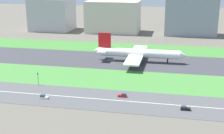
% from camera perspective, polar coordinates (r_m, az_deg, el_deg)
% --- Properties ---
extents(ground_plane, '(800.00, 800.00, 0.00)m').
position_cam_1_polar(ground_plane, '(225.59, -0.15, 1.22)').
color(ground_plane, '#5B564C').
extents(runway, '(280.00, 46.00, 0.10)m').
position_cam_1_polar(runway, '(225.58, -0.15, 1.24)').
color(runway, '#38383D').
rests_on(runway, ground_plane).
extents(grass_median_north, '(280.00, 36.00, 0.10)m').
position_cam_1_polar(grass_median_north, '(264.66, 1.66, 3.51)').
color(grass_median_north, '#3D7A33').
rests_on(grass_median_north, ground_plane).
extents(grass_median_south, '(280.00, 36.00, 0.10)m').
position_cam_1_polar(grass_median_south, '(187.32, -2.71, -1.99)').
color(grass_median_south, '#427F38').
rests_on(grass_median_south, ground_plane).
extents(highway, '(280.00, 28.00, 0.10)m').
position_cam_1_polar(highway, '(158.42, -5.56, -5.56)').
color(highway, '#4C4C4F').
rests_on(highway, ground_plane).
extents(highway_centerline, '(266.00, 0.50, 0.01)m').
position_cam_1_polar(highway_centerline, '(158.40, -5.57, -5.54)').
color(highway_centerline, silver).
rests_on(highway_centerline, highway).
extents(airliner, '(65.00, 56.00, 19.70)m').
position_cam_1_polar(airliner, '(221.11, 4.58, 2.52)').
color(airliner, white).
rests_on(airliner, runway).
extents(car_3, '(4.40, 1.80, 2.00)m').
position_cam_1_polar(car_3, '(158.25, 1.95, -5.17)').
color(car_3, '#B2191E').
rests_on(car_3, highway).
extents(car_0, '(4.40, 1.80, 2.00)m').
position_cam_1_polar(car_0, '(159.82, -12.31, -5.34)').
color(car_0, silver).
rests_on(car_0, highway).
extents(car_1, '(4.40, 1.80, 2.00)m').
position_cam_1_polar(car_1, '(147.26, 13.12, -7.32)').
color(car_1, black).
rests_on(car_1, highway).
extents(traffic_light, '(0.36, 0.50, 7.20)m').
position_cam_1_polar(traffic_light, '(178.39, -13.29, -1.94)').
color(traffic_light, '#4C4C51').
rests_on(traffic_light, highway).
extents(terminal_building, '(42.71, 37.49, 34.39)m').
position_cam_1_polar(terminal_building, '(356.13, -10.80, 9.37)').
color(terminal_building, '#B2B2B7').
rests_on(terminal_building, ground_plane).
extents(hangar_building, '(54.87, 34.14, 32.80)m').
position_cam_1_polar(hangar_building, '(336.41, 0.23, 9.12)').
color(hangar_building, beige).
rests_on(hangar_building, ground_plane).
extents(office_tower, '(50.69, 28.30, 50.84)m').
position_cam_1_polar(office_tower, '(329.16, 14.20, 10.05)').
color(office_tower, gray).
rests_on(office_tower, ground_plane).
extents(fuel_tank_west, '(23.86, 23.86, 14.84)m').
position_cam_1_polar(fuel_tank_west, '(380.53, 2.39, 8.60)').
color(fuel_tank_west, silver).
rests_on(fuel_tank_west, ground_plane).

